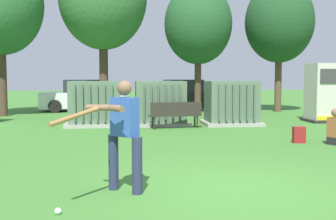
{
  "coord_description": "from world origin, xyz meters",
  "views": [
    {
      "loc": [
        -1.8,
        -6.57,
        1.81
      ],
      "look_at": [
        -0.7,
        3.5,
        1.0
      ],
      "focal_mm": 45.61,
      "sensor_mm": 36.0,
      "label": 1
    }
  ],
  "objects_px": {
    "batter": "(122,130)",
    "generator_enclosure": "(327,93)",
    "parked_car_left_of_center": "(181,96)",
    "sports_ball": "(58,211)",
    "transformer_mid_east": "(231,103)",
    "park_bench": "(176,113)",
    "parked_car_leftmost": "(83,96)",
    "transformer_mid_west": "(160,104)",
    "backpack": "(299,135)",
    "transformer_west": "(95,104)"
  },
  "relations": [
    {
      "from": "batter",
      "to": "parked_car_left_of_center",
      "type": "height_order",
      "value": "batter"
    },
    {
      "from": "transformer_west",
      "to": "parked_car_left_of_center",
      "type": "bearing_deg",
      "value": 58.75
    },
    {
      "from": "sports_ball",
      "to": "parked_car_left_of_center",
      "type": "relative_size",
      "value": 0.02
    },
    {
      "from": "parked_car_leftmost",
      "to": "batter",
      "type": "bearing_deg",
      "value": -82.8
    },
    {
      "from": "transformer_mid_west",
      "to": "generator_enclosure",
      "type": "distance_m",
      "value": 6.69
    },
    {
      "from": "transformer_west",
      "to": "batter",
      "type": "height_order",
      "value": "batter"
    },
    {
      "from": "backpack",
      "to": "park_bench",
      "type": "bearing_deg",
      "value": 130.01
    },
    {
      "from": "batter",
      "to": "parked_car_leftmost",
      "type": "relative_size",
      "value": 0.4
    },
    {
      "from": "transformer_west",
      "to": "batter",
      "type": "distance_m",
      "value": 9.18
    },
    {
      "from": "generator_enclosure",
      "to": "sports_ball",
      "type": "distance_m",
      "value": 13.81
    },
    {
      "from": "sports_ball",
      "to": "batter",
      "type": "bearing_deg",
      "value": 49.01
    },
    {
      "from": "sports_ball",
      "to": "transformer_mid_east",
      "type": "bearing_deg",
      "value": 63.63
    },
    {
      "from": "batter",
      "to": "sports_ball",
      "type": "xyz_separation_m",
      "value": [
        -0.85,
        -0.98,
        -0.93
      ]
    },
    {
      "from": "backpack",
      "to": "parked_car_leftmost",
      "type": "height_order",
      "value": "parked_car_leftmost"
    },
    {
      "from": "park_bench",
      "to": "parked_car_leftmost",
      "type": "height_order",
      "value": "parked_car_leftmost"
    },
    {
      "from": "generator_enclosure",
      "to": "parked_car_left_of_center",
      "type": "bearing_deg",
      "value": 127.68
    },
    {
      "from": "sports_ball",
      "to": "parked_car_left_of_center",
      "type": "xyz_separation_m",
      "value": [
        3.99,
        16.88,
        0.71
      ]
    },
    {
      "from": "sports_ball",
      "to": "parked_car_left_of_center",
      "type": "bearing_deg",
      "value": 76.72
    },
    {
      "from": "transformer_west",
      "to": "park_bench",
      "type": "xyz_separation_m",
      "value": [
        2.81,
        -1.19,
        -0.25
      ]
    },
    {
      "from": "batter",
      "to": "sports_ball",
      "type": "distance_m",
      "value": 1.59
    },
    {
      "from": "transformer_west",
      "to": "batter",
      "type": "xyz_separation_m",
      "value": [
        0.98,
        -9.13,
        0.19
      ]
    },
    {
      "from": "sports_ball",
      "to": "backpack",
      "type": "bearing_deg",
      "value": 44.06
    },
    {
      "from": "transformer_mid_west",
      "to": "sports_ball",
      "type": "xyz_separation_m",
      "value": [
        -2.26,
        -10.09,
        -0.74
      ]
    },
    {
      "from": "transformer_mid_east",
      "to": "generator_enclosure",
      "type": "relative_size",
      "value": 0.91
    },
    {
      "from": "generator_enclosure",
      "to": "backpack",
      "type": "height_order",
      "value": "generator_enclosure"
    },
    {
      "from": "batter",
      "to": "backpack",
      "type": "height_order",
      "value": "batter"
    },
    {
      "from": "transformer_mid_east",
      "to": "batter",
      "type": "xyz_separation_m",
      "value": [
        -4.05,
        -8.91,
        0.19
      ]
    },
    {
      "from": "generator_enclosure",
      "to": "batter",
      "type": "xyz_separation_m",
      "value": [
        -8.08,
        -9.51,
        -0.16
      ]
    },
    {
      "from": "transformer_mid_east",
      "to": "batter",
      "type": "relative_size",
      "value": 1.21
    },
    {
      "from": "park_bench",
      "to": "parked_car_leftmost",
      "type": "relative_size",
      "value": 0.43
    },
    {
      "from": "transformer_mid_west",
      "to": "backpack",
      "type": "distance_m",
      "value": 5.77
    },
    {
      "from": "batter",
      "to": "parked_car_left_of_center",
      "type": "relative_size",
      "value": 0.4
    },
    {
      "from": "park_bench",
      "to": "transformer_mid_east",
      "type": "bearing_deg",
      "value": 23.72
    },
    {
      "from": "backpack",
      "to": "transformer_west",
      "type": "bearing_deg",
      "value": 140.82
    },
    {
      "from": "batter",
      "to": "generator_enclosure",
      "type": "bearing_deg",
      "value": 49.65
    },
    {
      "from": "batter",
      "to": "parked_car_leftmost",
      "type": "xyz_separation_m",
      "value": [
        -1.99,
        15.77,
        -0.22
      ]
    },
    {
      "from": "transformer_mid_west",
      "to": "backpack",
      "type": "height_order",
      "value": "transformer_mid_west"
    },
    {
      "from": "transformer_west",
      "to": "generator_enclosure",
      "type": "height_order",
      "value": "generator_enclosure"
    },
    {
      "from": "generator_enclosure",
      "to": "sports_ball",
      "type": "xyz_separation_m",
      "value": [
        -8.93,
        -10.48,
        -1.09
      ]
    },
    {
      "from": "transformer_mid_west",
      "to": "park_bench",
      "type": "bearing_deg",
      "value": -69.82
    },
    {
      "from": "batter",
      "to": "sports_ball",
      "type": "relative_size",
      "value": 19.33
    },
    {
      "from": "parked_car_left_of_center",
      "to": "park_bench",
      "type": "bearing_deg",
      "value": -99.26
    },
    {
      "from": "transformer_west",
      "to": "generator_enclosure",
      "type": "relative_size",
      "value": 0.91
    },
    {
      "from": "park_bench",
      "to": "batter",
      "type": "bearing_deg",
      "value": -103.04
    },
    {
      "from": "sports_ball",
      "to": "backpack",
      "type": "height_order",
      "value": "backpack"
    },
    {
      "from": "batter",
      "to": "transformer_mid_east",
      "type": "bearing_deg",
      "value": 65.54
    },
    {
      "from": "generator_enclosure",
      "to": "transformer_mid_west",
      "type": "bearing_deg",
      "value": -176.59
    },
    {
      "from": "backpack",
      "to": "batter",
      "type": "bearing_deg",
      "value": -136.92
    },
    {
      "from": "backpack",
      "to": "parked_car_left_of_center",
      "type": "relative_size",
      "value": 0.1
    },
    {
      "from": "generator_enclosure",
      "to": "park_bench",
      "type": "relative_size",
      "value": 1.25
    }
  ]
}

